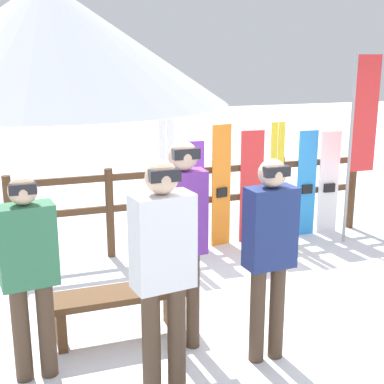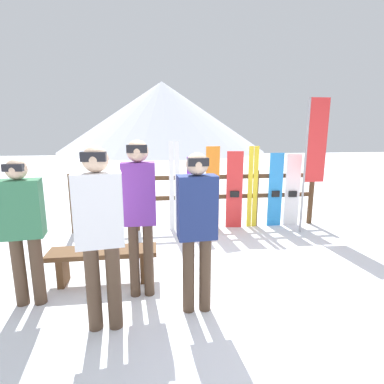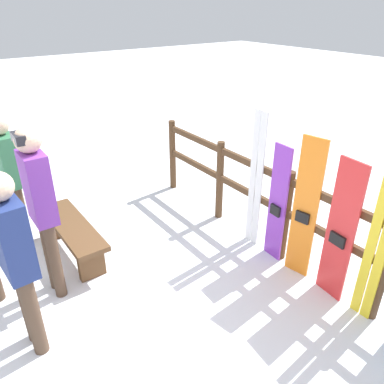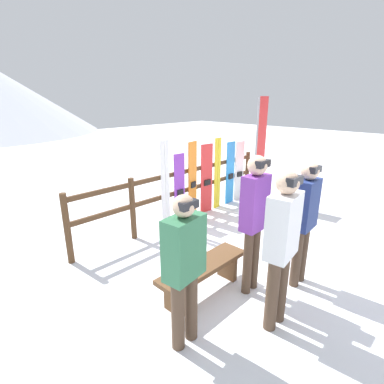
{
  "view_description": "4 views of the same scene",
  "coord_description": "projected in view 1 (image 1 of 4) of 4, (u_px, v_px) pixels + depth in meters",
  "views": [
    {
      "loc": [
        -2.28,
        -4.07,
        2.45
      ],
      "look_at": [
        -0.38,
        1.4,
        0.95
      ],
      "focal_mm": 50.0,
      "sensor_mm": 36.0,
      "label": 1
    },
    {
      "loc": [
        -0.81,
        -3.4,
        1.9
      ],
      "look_at": [
        -0.22,
        1.33,
        0.9
      ],
      "focal_mm": 28.0,
      "sensor_mm": 36.0,
      "label": 2
    },
    {
      "loc": [
        2.32,
        -0.8,
        2.75
      ],
      "look_at": [
        -0.41,
        1.18,
        1.01
      ],
      "focal_mm": 35.0,
      "sensor_mm": 36.0,
      "label": 3
    },
    {
      "loc": [
        -3.95,
        -1.98,
        2.44
      ],
      "look_at": [
        -0.49,
        1.4,
        0.89
      ],
      "focal_mm": 28.0,
      "sensor_mm": 36.0,
      "label": 4
    }
  ],
  "objects": [
    {
      "name": "snowboard_white",
      "position": [
        329.0,
        183.0,
        7.44
      ],
      "size": [
        0.3,
        0.07,
        1.44
      ],
      "color": "white",
      "rests_on": "ground"
    },
    {
      "name": "snowboard_orange",
      "position": [
        221.0,
        186.0,
        6.9
      ],
      "size": [
        0.27,
        0.09,
        1.6
      ],
      "color": "orange",
      "rests_on": "ground"
    },
    {
      "name": "snowboard_blue",
      "position": [
        307.0,
        184.0,
        7.32
      ],
      "size": [
        0.28,
        0.06,
        1.46
      ],
      "color": "#288CE0",
      "rests_on": "ground"
    },
    {
      "name": "person_white",
      "position": [
        163.0,
        263.0,
        3.73
      ],
      "size": [
        0.45,
        0.29,
        1.77
      ],
      "color": "#4C3828",
      "rests_on": "ground"
    },
    {
      "name": "ground_plane",
      "position": [
        278.0,
        321.0,
        5.06
      ],
      "size": [
        40.0,
        40.0,
        0.0
      ],
      "primitive_type": "plane",
      "color": "white"
    },
    {
      "name": "bench",
      "position": [
        117.0,
        303.0,
        4.72
      ],
      "size": [
        1.33,
        0.36,
        0.43
      ],
      "color": "brown",
      "rests_on": "ground"
    },
    {
      "name": "person_purple",
      "position": [
        184.0,
        228.0,
        4.33
      ],
      "size": [
        0.36,
        0.24,
        1.8
      ],
      "color": "#4C3828",
      "rests_on": "ground"
    },
    {
      "name": "person_navy",
      "position": [
        270.0,
        245.0,
        4.2
      ],
      "size": [
        0.4,
        0.24,
        1.68
      ],
      "color": "#4C3828",
      "rests_on": "ground"
    },
    {
      "name": "mountain_backdrop",
      "position": [
        48.0,
        43.0,
        26.43
      ],
      "size": [
        18.0,
        18.0,
        6.0
      ],
      "color": "silver",
      "rests_on": "ground"
    },
    {
      "name": "snowboard_purple",
      "position": [
        194.0,
        196.0,
        6.81
      ],
      "size": [
        0.25,
        0.07,
        1.4
      ],
      "color": "purple",
      "rests_on": "ground"
    },
    {
      "name": "rental_flag",
      "position": [
        360.0,
        129.0,
        6.86
      ],
      "size": [
        0.4,
        0.04,
        2.45
      ],
      "color": "#99999E",
      "rests_on": "ground"
    },
    {
      "name": "person_plaid_green",
      "position": [
        29.0,
        265.0,
        3.96
      ],
      "size": [
        0.44,
        0.28,
        1.61
      ],
      "color": "#4C3828",
      "rests_on": "ground"
    },
    {
      "name": "fence",
      "position": [
        199.0,
        197.0,
        6.9
      ],
      "size": [
        4.77,
        0.1,
        1.12
      ],
      "color": "#4C331E",
      "rests_on": "ground"
    },
    {
      "name": "snowboard_red",
      "position": [
        251.0,
        187.0,
        7.05
      ],
      "size": [
        0.31,
        0.08,
        1.5
      ],
      "color": "red",
      "rests_on": "ground"
    },
    {
      "name": "ski_pair_yellow",
      "position": [
        276.0,
        181.0,
        7.16
      ],
      "size": [
        0.19,
        0.02,
        1.59
      ],
      "color": "yellow",
      "rests_on": "ground"
    },
    {
      "name": "ski_pair_white",
      "position": [
        167.0,
        187.0,
        6.66
      ],
      "size": [
        0.2,
        0.02,
        1.69
      ],
      "color": "white",
      "rests_on": "ground"
    }
  ]
}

